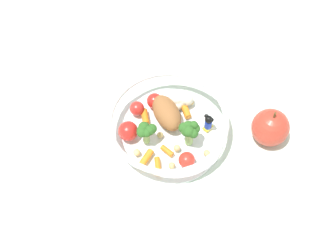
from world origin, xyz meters
The scene contains 4 objects.
ground_plane centered at (0.00, 0.00, 0.00)m, with size 2.40×2.40×0.00m, color silver.
food_container centered at (-0.01, 0.00, 0.03)m, with size 0.20×0.20×0.06m.
loose_apple centered at (0.09, -0.14, 0.03)m, with size 0.06×0.06×0.08m.
folded_napkin centered at (-0.21, 0.10, 0.00)m, with size 0.11×0.11×0.01m, color white.
Camera 1 is at (-0.33, -0.29, 0.70)m, focal length 50.42 mm.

